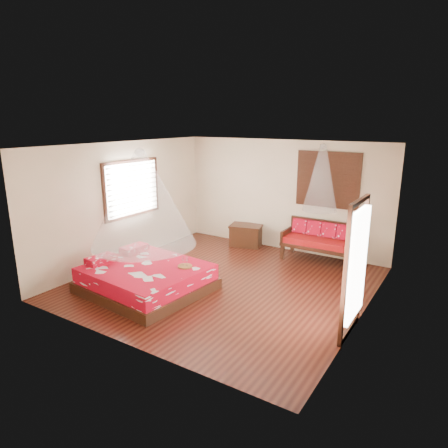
{
  "coord_description": "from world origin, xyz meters",
  "views": [
    {
      "loc": [
        4.11,
        -6.48,
        3.29
      ],
      "look_at": [
        -0.24,
        0.35,
        1.15
      ],
      "focal_mm": 32.0,
      "sensor_mm": 36.0,
      "label": 1
    }
  ],
  "objects": [
    {
      "name": "window_left",
      "position": [
        -2.71,
        0.2,
        1.7
      ],
      "size": [
        0.1,
        1.74,
        1.34
      ],
      "color": "black",
      "rests_on": "wall_left"
    },
    {
      "name": "daybed",
      "position": [
        1.16,
        2.38,
        0.52
      ],
      "size": [
        1.65,
        0.73,
        0.94
      ],
      "color": "black",
      "rests_on": "floor"
    },
    {
      "name": "room",
      "position": [
        0.0,
        0.0,
        1.4
      ],
      "size": [
        5.54,
        5.54,
        2.84
      ],
      "color": "black",
      "rests_on": "ground"
    },
    {
      "name": "mosquito_net_daybed",
      "position": [
        1.16,
        2.25,
        2.0
      ],
      "size": [
        0.77,
        0.77,
        1.5
      ],
      "primitive_type": "cone",
      "color": "white",
      "rests_on": "ceiling"
    },
    {
      "name": "glazed_door",
      "position": [
        2.72,
        -0.6,
        1.07
      ],
      "size": [
        0.08,
        1.02,
        2.16
      ],
      "color": "black",
      "rests_on": "floor"
    },
    {
      "name": "shutter_panel",
      "position": [
        1.16,
        2.72,
        1.9
      ],
      "size": [
        1.52,
        0.06,
        1.32
      ],
      "color": "black",
      "rests_on": "wall_back"
    },
    {
      "name": "storage_chest",
      "position": [
        -0.88,
        2.45,
        0.29
      ],
      "size": [
        0.95,
        0.79,
        0.57
      ],
      "rotation": [
        0.0,
        0.0,
        0.25
      ],
      "color": "black",
      "rests_on": "floor"
    },
    {
      "name": "bed",
      "position": [
        -1.14,
        -1.12,
        0.25
      ],
      "size": [
        2.38,
        2.19,
        0.65
      ],
      "rotation": [
        0.0,
        0.0,
        -0.09
      ],
      "color": "black",
      "rests_on": "floor"
    },
    {
      "name": "wine_tray",
      "position": [
        -0.44,
        -0.74,
        0.56
      ],
      "size": [
        0.28,
        0.28,
        0.23
      ],
      "rotation": [
        0.0,
        0.0,
        0.13
      ],
      "color": "brown",
      "rests_on": "bed"
    },
    {
      "name": "mosquito_net_main",
      "position": [
        -1.12,
        -1.12,
        1.85
      ],
      "size": [
        1.99,
        1.99,
        1.8
      ],
      "primitive_type": "cone",
      "color": "white",
      "rests_on": "ceiling"
    }
  ]
}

